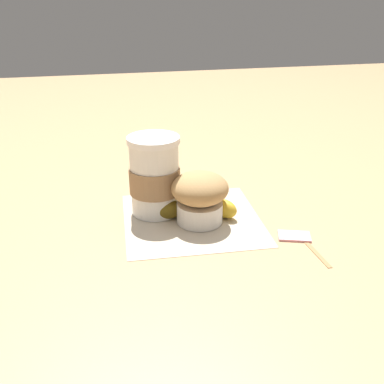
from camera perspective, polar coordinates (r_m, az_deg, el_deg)
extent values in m
plane|color=tan|center=(0.76, 0.00, -3.48)|extent=(3.00, 3.00, 0.00)
cube|color=beige|center=(0.76, 0.00, -3.43)|extent=(0.24, 0.24, 0.00)
cylinder|color=white|center=(0.76, -4.76, 1.77)|extent=(0.08, 0.08, 0.13)
cylinder|color=white|center=(0.74, -4.94, 6.62)|extent=(0.09, 0.09, 0.01)
cylinder|color=#997551|center=(0.76, -4.75, 1.55)|extent=(0.09, 0.09, 0.04)
cylinder|color=white|center=(0.74, 0.99, -2.56)|extent=(0.08, 0.08, 0.03)
ellipsoid|color=#AD8451|center=(0.73, 1.01, 0.47)|extent=(0.09, 0.09, 0.05)
ellipsoid|color=gold|center=(0.76, 4.12, -2.10)|extent=(0.05, 0.05, 0.03)
ellipsoid|color=gold|center=(0.77, 0.56, -1.82)|extent=(0.06, 0.05, 0.03)
ellipsoid|color=brown|center=(0.76, -2.93, -2.26)|extent=(0.05, 0.03, 0.03)
cube|color=pink|center=(0.73, 12.87, -5.36)|extent=(0.06, 0.05, 0.01)
cube|color=#9E7547|center=(0.70, 14.93, -6.84)|extent=(0.01, 0.11, 0.00)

